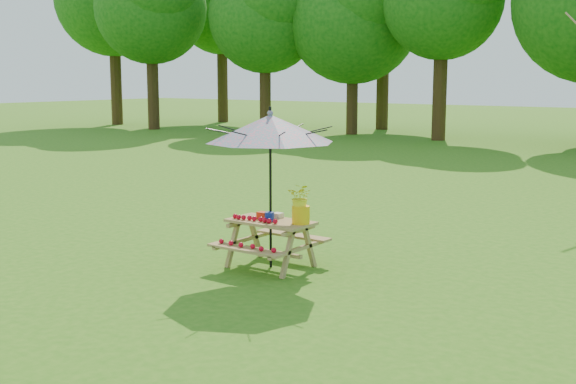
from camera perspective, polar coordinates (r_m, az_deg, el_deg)
The scene contains 6 objects.
ground at distance 9.44m, azimuth -16.58°, elevation -7.59°, with size 120.00×120.00×0.00m, color #306F15.
picnic_table at distance 10.13m, azimuth -1.39°, elevation -4.17°, with size 1.20×1.32×0.67m.
patio_umbrella at distance 9.89m, azimuth -1.41°, elevation 5.02°, with size 1.92×1.92×2.25m.
produce_bins at distance 10.11m, azimuth -1.49°, elevation -1.90°, with size 0.32×0.40×0.13m.
tomatoes_row at distance 10.01m, azimuth -2.69°, elevation -2.13°, with size 0.77×0.13×0.07m, color red, non-canonical shape.
flower_bucket at distance 9.79m, azimuth 1.02°, elevation -0.82°, with size 0.38×0.35×0.55m.
Camera 1 is at (7.25, -5.43, 2.65)m, focal length 45.00 mm.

